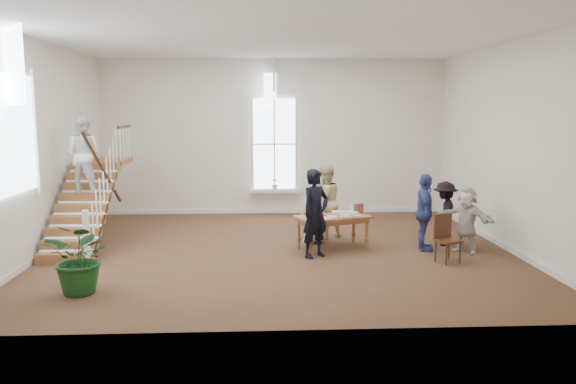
{
  "coord_description": "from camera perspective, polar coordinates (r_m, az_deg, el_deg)",
  "views": [
    {
      "loc": [
        -0.42,
        -11.96,
        3.06
      ],
      "look_at": [
        0.2,
        0.4,
        1.23
      ],
      "focal_mm": 35.0,
      "sensor_mm": 36.0,
      "label": 1
    }
  ],
  "objects": [
    {
      "name": "staircase",
      "position": [
        13.38,
        -19.91,
        1.73
      ],
      "size": [
        1.1,
        4.1,
        2.92
      ],
      "color": "brown",
      "rests_on": "ground"
    },
    {
      "name": "room_shell",
      "position": [
        16.57,
        -1.38,
        -0.82
      ],
      "size": [
        10.49,
        10.0,
        10.0
      ],
      "color": "silver",
      "rests_on": "ground"
    },
    {
      "name": "woman_cluster_a",
      "position": [
        12.53,
        13.7,
        -2.03
      ],
      "size": [
        0.57,
        1.04,
        1.68
      ],
      "primitive_type": "imported",
      "rotation": [
        0.0,
        0.0,
        1.4
      ],
      "color": "#374585",
      "rests_on": "ground"
    },
    {
      "name": "person_yellow",
      "position": [
        13.39,
        3.77,
        -0.96
      ],
      "size": [
        1.08,
        1.01,
        1.77
      ],
      "primitive_type": "imported",
      "rotation": [
        0.0,
        0.0,
        3.66
      ],
      "color": "#DAC988",
      "rests_on": "ground"
    },
    {
      "name": "ground",
      "position": [
        12.35,
        -0.84,
        -5.94
      ],
      "size": [
        10.0,
        10.0,
        0.0
      ],
      "primitive_type": "plane",
      "color": "#412919",
      "rests_on": "ground"
    },
    {
      "name": "police_officer",
      "position": [
        11.63,
        2.8,
        -2.19
      ],
      "size": [
        0.8,
        0.76,
        1.85
      ],
      "primitive_type": "imported",
      "rotation": [
        0.0,
        0.0,
        0.66
      ],
      "color": "black",
      "rests_on": "ground"
    },
    {
      "name": "side_chair",
      "position": [
        11.77,
        15.73,
        -4.28
      ],
      "size": [
        0.54,
        0.54,
        0.97
      ],
      "rotation": [
        0.0,
        0.0,
        0.36
      ],
      "color": "#34180E",
      "rests_on": "ground"
    },
    {
      "name": "woman_cluster_b",
      "position": [
        13.16,
        15.64,
        -2.11
      ],
      "size": [
        0.79,
        1.06,
        1.46
      ],
      "primitive_type": "imported",
      "rotation": [
        0.0,
        0.0,
        4.43
      ],
      "color": "black",
      "rests_on": "ground"
    },
    {
      "name": "woman_cluster_c",
      "position": [
        12.64,
        17.67,
        -2.69
      ],
      "size": [
        1.22,
        1.25,
        1.43
      ],
      "primitive_type": "imported",
      "rotation": [
        0.0,
        0.0,
        5.47
      ],
      "color": "silver",
      "rests_on": "ground"
    },
    {
      "name": "floor_plant",
      "position": [
        9.99,
        -20.26,
        -6.29
      ],
      "size": [
        1.39,
        1.31,
        1.23
      ],
      "primitive_type": "imported",
      "rotation": [
        0.0,
        0.0,
        -0.4
      ],
      "color": "#133C15",
      "rests_on": "ground"
    },
    {
      "name": "library_table",
      "position": [
        12.36,
        4.58,
        -2.79
      ],
      "size": [
        1.76,
        1.28,
        0.8
      ],
      "rotation": [
        0.0,
        0.0,
        0.35
      ],
      "color": "brown",
      "rests_on": "ground"
    },
    {
      "name": "elderly_woman",
      "position": [
        12.89,
        2.69,
        -1.79
      ],
      "size": [
        0.91,
        0.84,
        1.56
      ],
      "primitive_type": "imported",
      "rotation": [
        0.0,
        0.0,
        3.73
      ],
      "color": "#BBB7AD",
      "rests_on": "ground"
    }
  ]
}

